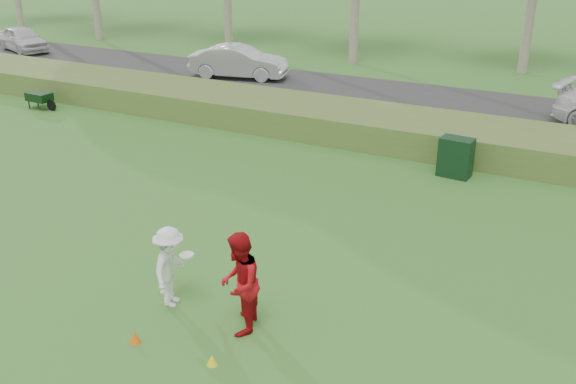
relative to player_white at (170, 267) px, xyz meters
The scene contains 11 objects.
ground 1.47m from the player_white, 44.91° to the right, with size 120.00×120.00×0.00m, color #2D6A23.
reed_strip 11.17m from the player_white, 85.51° to the left, with size 80.00×3.00×0.90m, color #4B6829.
park_road 16.17m from the player_white, 86.90° to the left, with size 80.00×6.00×0.06m, color #2D2D2D.
player_white is the anchor object (origin of this frame).
player_red 1.60m from the player_white, ahead, with size 0.92×0.72×1.90m, color #AF0F15.
cone_orange 1.47m from the player_white, 83.76° to the right, with size 0.20×0.20×0.22m, color orange.
cone_yellow 2.17m from the player_white, 35.57° to the right, with size 0.18×0.18×0.20m, color #FFF71A.
utility_cabinet 9.57m from the player_white, 70.53° to the left, with size 0.90×0.56×1.13m, color black.
wheelbarrow 15.37m from the player_white, 145.41° to the left, with size 1.29×0.63×0.64m.
car_left 27.58m from the player_white, 143.28° to the left, with size 1.56×3.87×1.32m, color silver.
car_mid 18.50m from the player_white, 117.15° to the left, with size 1.53×4.39×1.45m, color white.
Camera 1 is at (5.83, -7.42, 6.82)m, focal length 40.00 mm.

